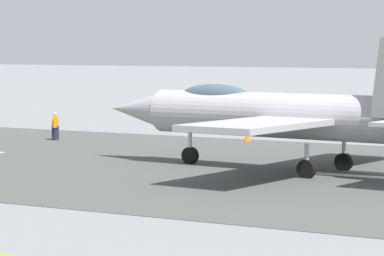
% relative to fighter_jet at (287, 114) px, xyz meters
% --- Properties ---
extents(fighter_jet, '(17.93, 14.76, 5.63)m').
position_rel_fighter_jet_xyz_m(fighter_jet, '(0.00, 0.00, 0.00)').
color(fighter_jet, '#A2A1A8').
rests_on(fighter_jet, ground).
extents(crew_person, '(0.45, 0.63, 1.56)m').
position_rel_fighter_jet_xyz_m(crew_person, '(17.59, -7.03, -1.65)').
color(crew_person, '#1E2338').
rests_on(crew_person, ground).
extents(marker_cone_mid, '(0.44, 0.44, 0.55)m').
position_rel_fighter_jet_xyz_m(marker_cone_mid, '(7.98, -11.91, -2.15)').
color(marker_cone_mid, orange).
rests_on(marker_cone_mid, ground).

